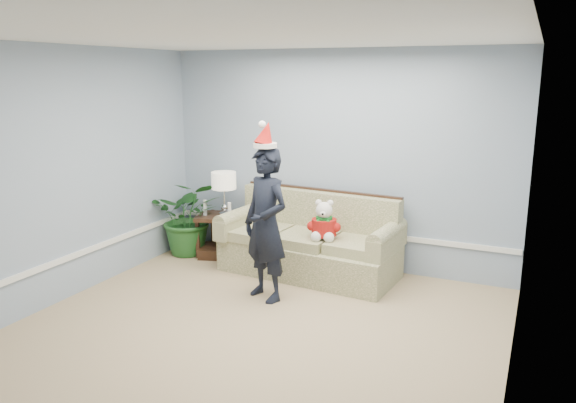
{
  "coord_description": "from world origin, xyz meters",
  "views": [
    {
      "loc": [
        2.35,
        -4.04,
        2.4
      ],
      "look_at": [
        -0.21,
        1.55,
        1.0
      ],
      "focal_mm": 35.0,
      "sensor_mm": 36.0,
      "label": 1
    }
  ],
  "objects_px": {
    "houseplant": "(190,217)",
    "man": "(266,224)",
    "sofa": "(311,245)",
    "table_lamp": "(224,182)",
    "teddy_bear": "(324,225)",
    "side_table": "(221,240)"
  },
  "relations": [
    {
      "from": "side_table",
      "to": "table_lamp",
      "type": "bearing_deg",
      "value": 25.79
    },
    {
      "from": "side_table",
      "to": "man",
      "type": "bearing_deg",
      "value": -40.49
    },
    {
      "from": "sofa",
      "to": "side_table",
      "type": "bearing_deg",
      "value": -178.34
    },
    {
      "from": "houseplant",
      "to": "man",
      "type": "distance_m",
      "value": 1.92
    },
    {
      "from": "sofa",
      "to": "man",
      "type": "distance_m",
      "value": 1.07
    },
    {
      "from": "sofa",
      "to": "table_lamp",
      "type": "height_order",
      "value": "table_lamp"
    },
    {
      "from": "side_table",
      "to": "man",
      "type": "distance_m",
      "value": 1.69
    },
    {
      "from": "man",
      "to": "sofa",
      "type": "bearing_deg",
      "value": 105.78
    },
    {
      "from": "sofa",
      "to": "houseplant",
      "type": "distance_m",
      "value": 1.77
    },
    {
      "from": "side_table",
      "to": "man",
      "type": "height_order",
      "value": "man"
    },
    {
      "from": "side_table",
      "to": "table_lamp",
      "type": "xyz_separation_m",
      "value": [
        0.05,
        0.03,
        0.79
      ]
    },
    {
      "from": "table_lamp",
      "to": "teddy_bear",
      "type": "bearing_deg",
      "value": -11.75
    },
    {
      "from": "sofa",
      "to": "side_table",
      "type": "distance_m",
      "value": 1.34
    },
    {
      "from": "sofa",
      "to": "houseplant",
      "type": "relative_size",
      "value": 2.12
    },
    {
      "from": "table_lamp",
      "to": "teddy_bear",
      "type": "distance_m",
      "value": 1.59
    },
    {
      "from": "sofa",
      "to": "man",
      "type": "bearing_deg",
      "value": -92.88
    },
    {
      "from": "houseplant",
      "to": "teddy_bear",
      "type": "xyz_separation_m",
      "value": [
        2.01,
        -0.22,
        0.17
      ]
    },
    {
      "from": "man",
      "to": "teddy_bear",
      "type": "height_order",
      "value": "man"
    },
    {
      "from": "table_lamp",
      "to": "man",
      "type": "xyz_separation_m",
      "value": [
        1.15,
        -1.05,
        -0.18
      ]
    },
    {
      "from": "side_table",
      "to": "teddy_bear",
      "type": "relative_size",
      "value": 1.5
    },
    {
      "from": "side_table",
      "to": "teddy_bear",
      "type": "distance_m",
      "value": 1.67
    },
    {
      "from": "houseplant",
      "to": "side_table",
      "type": "bearing_deg",
      "value": 9.16
    }
  ]
}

